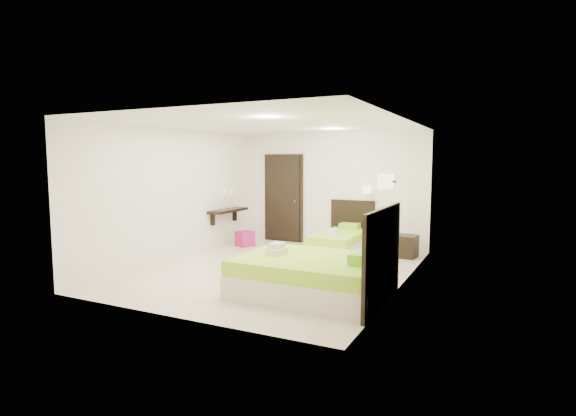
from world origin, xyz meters
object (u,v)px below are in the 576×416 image
at_px(bed_double, 317,274).
at_px(ottoman, 245,239).
at_px(bed_single, 341,241).
at_px(nightstand, 404,246).

height_order(bed_double, ottoman, bed_double).
height_order(bed_single, ottoman, bed_single).
relative_size(bed_double, ottoman, 6.19).
distance_m(bed_single, nightstand, 1.29).
bearing_deg(bed_double, nightstand, 79.77).
relative_size(bed_single, ottoman, 4.97).
xyz_separation_m(bed_single, nightstand, (1.28, 0.16, -0.03)).
xyz_separation_m(bed_double, ottoman, (-2.96, 2.81, -0.14)).
bearing_deg(bed_double, bed_single, 102.88).
bearing_deg(ottoman, nightstand, 6.71).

